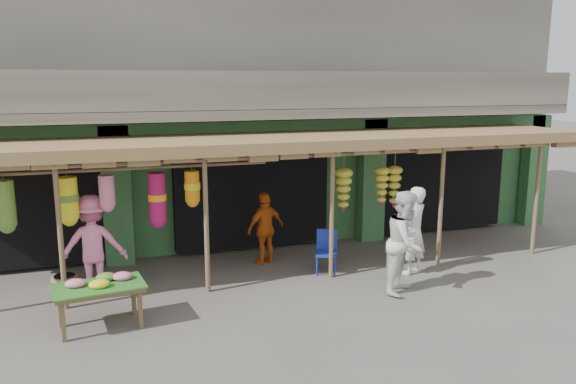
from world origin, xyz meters
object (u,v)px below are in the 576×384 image
object	(u,v)px
blue_chair	(327,249)
person_shopper	(93,244)
person_vendor	(266,228)
person_front	(414,230)
person_right	(406,242)
flower_table	(100,287)

from	to	relation	value
blue_chair	person_shopper	distance (m)	4.57
blue_chair	person_vendor	distance (m)	1.43
person_front	person_right	xyz separation A→B (m)	(-0.68, -0.86, 0.06)
blue_chair	person_right	distance (m)	1.83
blue_chair	person_right	size ratio (longest dim) A/B	0.46
flower_table	blue_chair	xyz separation A→B (m)	(4.44, 1.30, -0.18)
person_vendor	person_shopper	bearing A→B (deg)	-10.99
flower_table	person_vendor	distance (m)	4.08
flower_table	person_shopper	distance (m)	1.66
flower_table	person_front	size ratio (longest dim) A/B	0.82
flower_table	person_right	size ratio (longest dim) A/B	0.77
flower_table	person_right	bearing A→B (deg)	-9.02
flower_table	person_shopper	world-z (taller)	person_shopper
flower_table	person_front	xyz separation A→B (m)	(6.09, 0.68, 0.23)
blue_chair	person_front	size ratio (longest dim) A/B	0.49
person_vendor	person_shopper	distance (m)	3.55
blue_chair	person_vendor	bearing A→B (deg)	162.36
person_right	blue_chair	bearing A→B (deg)	80.91
person_shopper	person_right	bearing A→B (deg)	167.19
person_right	person_shopper	distance (m)	5.79
flower_table	person_vendor	xyz separation A→B (m)	(3.41, 2.24, 0.11)
flower_table	person_shopper	size ratio (longest dim) A/B	0.80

